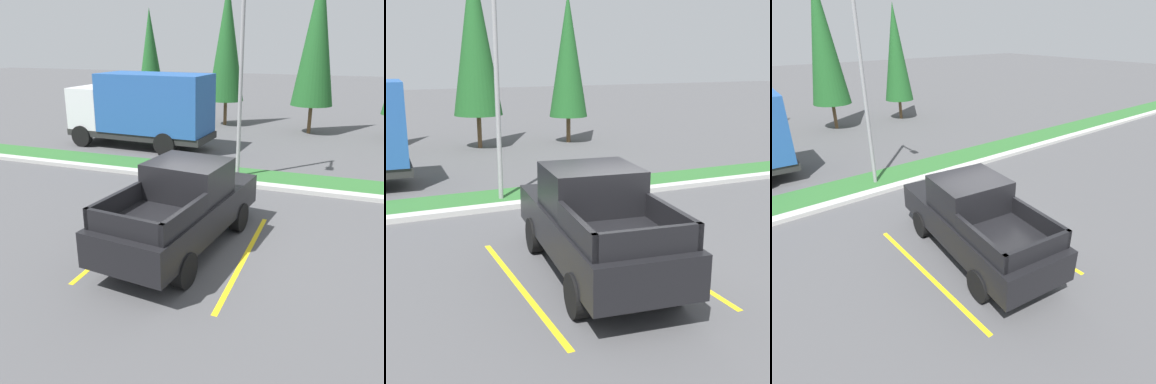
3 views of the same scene
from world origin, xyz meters
TOP-DOWN VIEW (x-y plane):
  - ground_plane at (0.00, 0.00)m, footprint 120.00×120.00m
  - parking_line_near at (-1.98, -0.12)m, footprint 0.12×4.80m
  - parking_line_far at (1.12, -0.12)m, footprint 0.12×4.80m
  - curb_strip at (0.00, 5.00)m, footprint 56.00×0.40m
  - grass_median at (0.00, 6.10)m, footprint 56.00×1.80m
  - pickup_truck_main at (-0.42, -0.06)m, footprint 2.49×5.41m
  - street_light at (-0.61, 5.76)m, footprint 0.24×1.49m
  - cypress_tree_center at (1.02, 15.09)m, footprint 2.19×2.19m
  - cypress_tree_right_inner at (5.42, 14.95)m, footprint 1.84×1.84m

SIDE VIEW (x-z plane):
  - ground_plane at x=0.00m, z-range 0.00..0.00m
  - parking_line_near at x=-1.98m, z-range 0.00..0.01m
  - parking_line_far at x=1.12m, z-range 0.00..0.01m
  - grass_median at x=0.00m, z-range 0.00..0.06m
  - curb_strip at x=0.00m, z-range 0.00..0.15m
  - pickup_truck_main at x=-0.42m, z-range -0.01..2.09m
  - cypress_tree_right_inner at x=5.42m, z-range 0.63..7.68m
  - street_light at x=-0.61m, z-range 0.56..8.03m
  - cypress_tree_center at x=1.02m, z-range 0.75..9.19m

